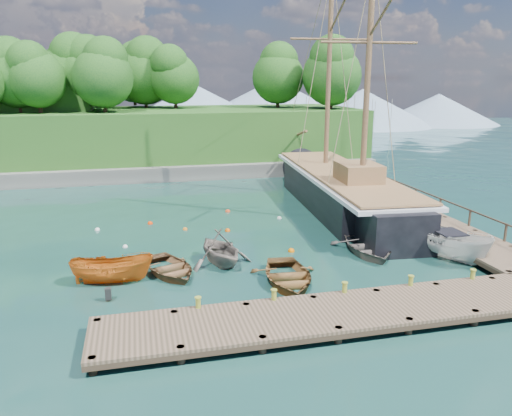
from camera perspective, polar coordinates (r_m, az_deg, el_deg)
The scene contains 25 objects.
ground at distance 25.07m, azimuth 1.11°, elevation -6.65°, with size 160.00×160.00×0.00m, color #143C35.
dock_near at distance 19.93m, azimuth 11.68°, elevation -11.46°, with size 20.00×3.20×1.10m.
dock_east at distance 35.43m, azimuth 16.41°, elevation -0.13°, with size 3.20×24.00×1.10m.
bollard_0 at distance 19.81m, azimuth -6.56°, elevation -12.81°, with size 0.26×0.26×0.45m, color olive.
bollard_1 at distance 20.33m, azimuth 2.04°, elevation -11.97°, with size 0.26×0.26×0.45m, color olive.
bollard_2 at distance 21.26m, azimuth 10.00°, elevation -10.95°, with size 0.26×0.26×0.45m, color olive.
bollard_3 at distance 22.56m, azimuth 17.12°, elevation -9.85°, with size 0.26×0.26×0.45m, color olive.
bollard_4 at distance 24.16m, azimuth 23.33°, elevation -8.76°, with size 0.26×0.26×0.45m, color olive.
rowboat_0 at distance 24.47m, azimuth -9.81°, elevation -7.42°, with size 2.85×3.99×0.83m, color brown.
rowboat_1 at distance 25.41m, azimuth -4.07°, elevation -6.39°, with size 3.15×3.65×1.92m, color #6E635A.
rowboat_2 at distance 23.13m, azimuth 3.64°, elevation -8.56°, with size 3.15×4.41×0.91m, color brown.
rowboat_3 at distance 27.58m, azimuth 12.63°, elevation -5.00°, with size 3.29×4.61×0.96m, color #635A54.
motorboat_orange at distance 24.04m, azimuth -16.04°, elevation -8.21°, with size 1.43×3.79×1.46m, color #C56318.
cabin_boat_white at distance 27.95m, azimuth 20.99°, elevation -5.38°, with size 1.83×4.87×1.88m, color silver.
schooner at distance 36.31m, azimuth 9.70°, elevation 1.74°, with size 6.56×27.66×20.28m.
mooring_buoy_0 at distance 28.68m, azimuth -14.72°, elevation -4.36°, with size 0.29×0.29×0.29m, color silver.
mooring_buoy_1 at distance 31.18m, azimuth -8.11°, elevation -2.48°, with size 0.28×0.28×0.28m, color orange.
mooring_buoy_2 at distance 30.64m, azimuth -3.27°, elevation -2.66°, with size 0.32×0.32×0.32m, color #D74E03.
mooring_buoy_3 at distance 33.33m, azimuth 2.68°, elevation -1.22°, with size 0.28×0.28×0.28m, color white.
mooring_buoy_4 at distance 32.80m, azimuth -12.00°, elevation -1.80°, with size 0.32×0.32×0.32m, color #FA3300.
mooring_buoy_5 at distance 35.05m, azimuth -3.26°, elevation -0.43°, with size 0.34×0.34×0.34m, color #FB4D1D.
mooring_buoy_6 at distance 32.27m, azimuth -17.67°, elevation -2.45°, with size 0.31×0.31×0.31m, color silver.
mooring_buoy_7 at distance 27.15m, azimuth 4.05°, elevation -4.99°, with size 0.35×0.35×0.35m, color #E56900.
headland at distance 54.51m, azimuth -21.19°, elevation 9.93°, with size 51.00×19.31×12.90m.
distant_ridge at distance 93.28m, azimuth -7.42°, elevation 11.60°, with size 117.00×40.00×10.00m.
Camera 1 is at (-5.96, -22.59, 9.10)m, focal length 35.00 mm.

